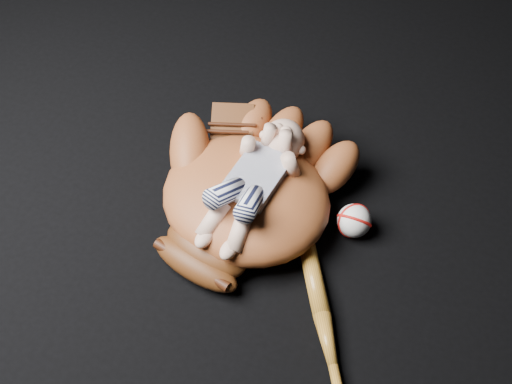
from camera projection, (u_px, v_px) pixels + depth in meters
baseball_glove at (246, 192)px, 1.37m from camera, size 0.56×0.61×0.16m
newborn_baby at (250, 184)px, 1.32m from camera, size 0.20×0.37×0.14m
baseball_bat at (324, 326)px, 1.25m from camera, size 0.23×0.36×0.04m
baseball at (354, 221)px, 1.38m from camera, size 0.10×0.10×0.07m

